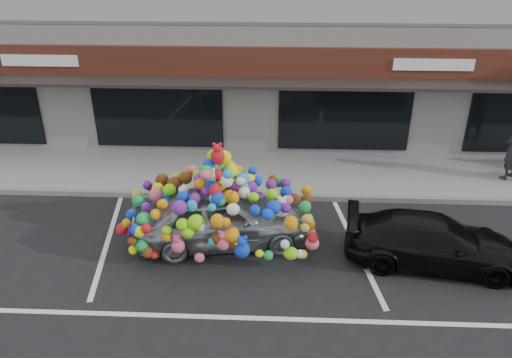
{
  "coord_description": "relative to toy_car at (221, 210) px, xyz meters",
  "views": [
    {
      "loc": [
        0.84,
        -9.74,
        6.82
      ],
      "look_at": [
        0.35,
        1.4,
        1.18
      ],
      "focal_mm": 35.0,
      "sensor_mm": 36.0,
      "label": 1
    }
  ],
  "objects": [
    {
      "name": "ground",
      "position": [
        0.42,
        -0.34,
        -0.87
      ],
      "size": [
        90.0,
        90.0,
        0.0
      ],
      "primitive_type": "plane",
      "color": "black",
      "rests_on": "ground"
    },
    {
      "name": "lane_line",
      "position": [
        2.42,
        -2.64,
        -0.86
      ],
      "size": [
        14.0,
        0.12,
        0.01
      ],
      "primitive_type": "cube",
      "color": "silver",
      "rests_on": "ground"
    },
    {
      "name": "shop_building",
      "position": [
        0.42,
        8.1,
        1.3
      ],
      "size": [
        24.0,
        7.2,
        4.31
      ],
      "color": "white",
      "rests_on": "ground"
    },
    {
      "name": "kerb",
      "position": [
        0.42,
        2.16,
        -0.79
      ],
      "size": [
        26.0,
        0.18,
        0.16
      ],
      "primitive_type": "cube",
      "color": "slate",
      "rests_on": "ground"
    },
    {
      "name": "black_sedan",
      "position": [
        4.81,
        -0.64,
        -0.3
      ],
      "size": [
        2.13,
        4.07,
        1.13
      ],
      "primitive_type": "imported",
      "rotation": [
        0.0,
        0.0,
        1.43
      ],
      "color": "black",
      "rests_on": "ground"
    },
    {
      "name": "parking_stripe_mid",
      "position": [
        3.22,
        -0.14,
        -0.86
      ],
      "size": [
        0.73,
        4.37,
        0.01
      ],
      "primitive_type": "cube",
      "rotation": [
        0.0,
        0.0,
        0.14
      ],
      "color": "silver",
      "rests_on": "ground"
    },
    {
      "name": "parking_stripe_left",
      "position": [
        -2.78,
        -0.14,
        -0.86
      ],
      "size": [
        0.73,
        4.37,
        0.01
      ],
      "primitive_type": "cube",
      "rotation": [
        0.0,
        0.0,
        0.14
      ],
      "color": "silver",
      "rests_on": "ground"
    },
    {
      "name": "sidewalk",
      "position": [
        0.42,
        3.66,
        -0.79
      ],
      "size": [
        26.0,
        3.0,
        0.15
      ],
      "primitive_type": "cube",
      "color": "gray",
      "rests_on": "ground"
    },
    {
      "name": "toy_car",
      "position": [
        0.0,
        0.0,
        0.0
      ],
      "size": [
        2.98,
        4.64,
        2.55
      ],
      "rotation": [
        0.0,
        0.0,
        1.74
      ],
      "color": "#A5A9B0",
      "rests_on": "ground"
    }
  ]
}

